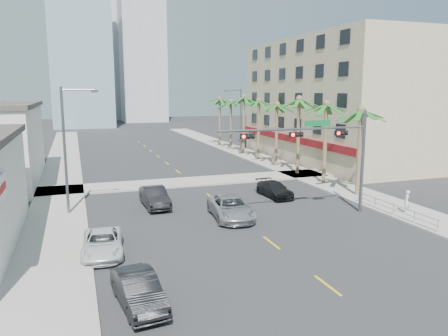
% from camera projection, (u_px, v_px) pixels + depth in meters
% --- Properties ---
extents(ground, '(260.00, 260.00, 0.00)m').
position_uv_depth(ground, '(306.00, 269.00, 21.67)').
color(ground, '#262628').
rests_on(ground, ground).
extents(sidewalk_right, '(4.00, 120.00, 0.15)m').
position_uv_depth(sidewalk_right, '(312.00, 178.00, 44.12)').
color(sidewalk_right, gray).
rests_on(sidewalk_right, ground).
extents(sidewalk_left, '(4.00, 120.00, 0.15)m').
position_uv_depth(sidewalk_left, '(59.00, 196.00, 36.44)').
color(sidewalk_left, gray).
rests_on(sidewalk_left, ground).
extents(sidewalk_cross, '(80.00, 4.00, 0.15)m').
position_uv_depth(sidewalk_cross, '(192.00, 182.00, 42.15)').
color(sidewalk_cross, gray).
rests_on(sidewalk_cross, ground).
extents(building_right, '(15.25, 28.00, 15.00)m').
position_uv_depth(building_right, '(343.00, 101.00, 55.34)').
color(building_right, tan).
rests_on(building_right, ground).
extents(tower_far_left, '(14.00, 14.00, 48.00)m').
position_uv_depth(tower_far_left, '(79.00, 26.00, 103.40)').
color(tower_far_left, '#99B2C6').
rests_on(tower_far_left, ground).
extents(tower_far_right, '(12.00, 12.00, 60.00)m').
position_uv_depth(tower_far_right, '(141.00, 14.00, 121.76)').
color(tower_far_right, '#ADADB2').
rests_on(tower_far_right, ground).
extents(tower_far_center, '(16.00, 16.00, 42.00)m').
position_uv_depth(tower_far_center, '(95.00, 50.00, 133.46)').
color(tower_far_center, '#ADADB2').
rests_on(tower_far_center, ground).
extents(traffic_signal_mast, '(11.12, 0.54, 7.20)m').
position_uv_depth(traffic_signal_mast, '(325.00, 145.00, 30.05)').
color(traffic_signal_mast, slate).
rests_on(traffic_signal_mast, ground).
extents(palm_tree_0, '(4.80, 4.80, 7.80)m').
position_uv_depth(palm_tree_0, '(361.00, 111.00, 35.32)').
color(palm_tree_0, brown).
rests_on(palm_tree_0, ground).
extents(palm_tree_1, '(4.80, 4.80, 8.16)m').
position_uv_depth(palm_tree_1, '(327.00, 105.00, 40.11)').
color(palm_tree_1, brown).
rests_on(palm_tree_1, ground).
extents(palm_tree_2, '(4.80, 4.80, 8.52)m').
position_uv_depth(palm_tree_2, '(299.00, 100.00, 44.89)').
color(palm_tree_2, brown).
rests_on(palm_tree_2, ground).
extents(palm_tree_3, '(4.80, 4.80, 7.80)m').
position_uv_depth(palm_tree_3, '(277.00, 105.00, 49.85)').
color(palm_tree_3, brown).
rests_on(palm_tree_3, ground).
extents(palm_tree_4, '(4.80, 4.80, 8.16)m').
position_uv_depth(palm_tree_4, '(259.00, 101.00, 54.63)').
color(palm_tree_4, brown).
rests_on(palm_tree_4, ground).
extents(palm_tree_5, '(4.80, 4.80, 8.52)m').
position_uv_depth(palm_tree_5, '(244.00, 98.00, 59.41)').
color(palm_tree_5, brown).
rests_on(palm_tree_5, ground).
extents(palm_tree_6, '(4.80, 4.80, 7.80)m').
position_uv_depth(palm_tree_6, '(231.00, 102.00, 64.38)').
color(palm_tree_6, brown).
rests_on(palm_tree_6, ground).
extents(palm_tree_7, '(4.80, 4.80, 8.16)m').
position_uv_depth(palm_tree_7, '(220.00, 99.00, 69.16)').
color(palm_tree_7, brown).
rests_on(palm_tree_7, ground).
extents(streetlight_left, '(2.55, 0.25, 9.00)m').
position_uv_depth(streetlight_left, '(68.00, 144.00, 30.31)').
color(streetlight_left, slate).
rests_on(streetlight_left, ground).
extents(streetlight_right, '(2.55, 0.25, 9.00)m').
position_uv_depth(streetlight_right, '(239.00, 118.00, 59.70)').
color(streetlight_right, slate).
rests_on(streetlight_right, ground).
extents(guardrail, '(0.08, 8.08, 1.00)m').
position_uv_depth(guardrail, '(394.00, 208.00, 30.44)').
color(guardrail, silver).
rests_on(guardrail, ground).
extents(car_parked_mid, '(1.99, 4.39, 1.40)m').
position_uv_depth(car_parked_mid, '(138.00, 290.00, 17.79)').
color(car_parked_mid, black).
rests_on(car_parked_mid, ground).
extents(car_parked_far, '(2.48, 4.74, 1.27)m').
position_uv_depth(car_parked_far, '(103.00, 243.00, 23.46)').
color(car_parked_far, white).
rests_on(car_parked_far, ground).
extents(car_lane_left, '(1.79, 4.70, 1.53)m').
position_uv_depth(car_lane_left, '(155.00, 197.00, 33.12)').
color(car_lane_left, black).
rests_on(car_lane_left, ground).
extents(car_lane_center, '(3.06, 5.70, 1.52)m').
position_uv_depth(car_lane_center, '(231.00, 208.00, 30.16)').
color(car_lane_center, silver).
rests_on(car_lane_center, ground).
extents(car_lane_right, '(2.02, 4.43, 1.26)m').
position_uv_depth(car_lane_right, '(275.00, 189.00, 36.38)').
color(car_lane_right, black).
rests_on(car_lane_right, ground).
extents(pedestrian, '(0.70, 0.69, 1.63)m').
position_uv_depth(pedestrian, '(407.00, 202.00, 30.98)').
color(pedestrian, silver).
rests_on(pedestrian, sidewalk_right).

